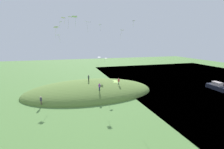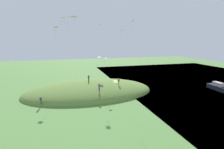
# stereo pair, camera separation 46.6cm
# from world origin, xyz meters

# --- Properties ---
(ground_plane) EXTENTS (160.00, 160.00, 0.00)m
(ground_plane) POSITION_xyz_m (0.00, 0.00, 0.00)
(ground_plane) COLOR #578540
(lake_water) EXTENTS (58.21, 80.00, 0.40)m
(lake_water) POSITION_xyz_m (-32.03, 0.00, -0.20)
(lake_water) COLOR teal
(lake_water) RESTS_ON ground_plane
(grass_hill) EXTENTS (31.94, 18.87, 5.45)m
(grass_hill) POSITION_xyz_m (6.05, -0.44, 0.00)
(grass_hill) COLOR olive
(grass_hill) RESTS_ON ground_plane
(boat_on_lake) EXTENTS (2.50, 8.09, 3.48)m
(boat_on_lake) POSITION_xyz_m (-26.55, 7.80, 0.72)
(boat_on_lake) COLOR #1E212F
(boat_on_lake) RESTS_ON lake_water
(person_watching_kites) EXTENTS (0.55, 0.55, 1.73)m
(person_watching_kites) POSITION_xyz_m (6.25, -0.65, 3.81)
(person_watching_kites) COLOR black
(person_watching_kites) RESTS_ON grass_hill
(person_walking_path) EXTENTS (0.46, 0.46, 1.66)m
(person_walking_path) POSITION_xyz_m (16.65, 6.41, 1.53)
(person_walking_path) COLOR brown
(person_walking_path) RESTS_ON grass_hill
(person_on_hilltop) EXTENTS (0.50, 0.50, 1.56)m
(person_on_hilltop) POSITION_xyz_m (-0.48, 2.78, 3.27)
(person_on_hilltop) COLOR #243148
(person_on_hilltop) RESTS_ON grass_hill
(person_near_shore) EXTENTS (0.47, 0.47, 1.59)m
(person_near_shore) POSITION_xyz_m (4.86, 5.50, 3.10)
(person_near_shore) COLOR #22304E
(person_near_shore) RESTS_ON grass_hill
(kite_0) EXTENTS (1.09, 1.01, 2.22)m
(kite_0) POSITION_xyz_m (13.06, 4.26, 15.18)
(kite_0) COLOR white
(kite_1) EXTENTS (0.72, 0.96, 1.79)m
(kite_1) POSITION_xyz_m (-0.40, 4.99, 14.83)
(kite_1) COLOR #F3D9CE
(kite_2) EXTENTS (0.81, 0.83, 1.57)m
(kite_2) POSITION_xyz_m (2.14, 0.50, 8.39)
(kite_2) COLOR white
(kite_3) EXTENTS (1.03, 1.03, 2.10)m
(kite_3) POSITION_xyz_m (12.82, -5.47, 13.98)
(kite_3) COLOR white
(kite_4) EXTENTS (1.07, 1.31, 1.35)m
(kite_4) POSITION_xyz_m (11.57, 2.31, 17.33)
(kite_4) COLOR silver
(kite_5) EXTENTS (0.69, 0.76, 1.11)m
(kite_5) POSITION_xyz_m (-0.87, 9.90, 16.27)
(kite_5) COLOR white
(kite_6) EXTENTS (1.05, 0.75, 1.95)m
(kite_6) POSITION_xyz_m (9.66, 7.14, 16.92)
(kite_6) COLOR white
(kite_7) EXTENTS (0.61, 0.73, 1.33)m
(kite_7) POSITION_xyz_m (12.17, -0.45, 16.72)
(kite_7) COLOR white
(kite_8) EXTENTS (1.06, 1.34, 2.04)m
(kite_8) POSITION_xyz_m (2.64, -4.42, 8.27)
(kite_8) COLOR white
(kite_9) EXTENTS (1.37, 1.37, 2.05)m
(kite_9) POSITION_xyz_m (7.09, 5.59, 16.26)
(kite_9) COLOR white
(kite_10) EXTENTS (0.64, 0.90, 1.61)m
(kite_10) POSITION_xyz_m (2.30, -4.64, 16.79)
(kite_10) COLOR white
(kite_11) EXTENTS (0.87, 0.94, 1.92)m
(kite_11) POSITION_xyz_m (10.74, 11.58, 16.21)
(kite_11) COLOR white
(mooring_post) EXTENTS (0.14, 0.14, 1.28)m
(mooring_post) POSITION_xyz_m (-2.96, 3.44, 0.64)
(mooring_post) COLOR brown
(mooring_post) RESTS_ON ground_plane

